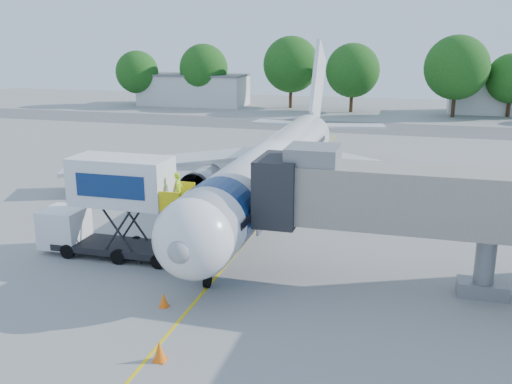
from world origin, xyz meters
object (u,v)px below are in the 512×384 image
(aircraft, at_px, (275,166))
(catering_hiloader, at_px, (112,207))
(ground_tug, at_px, (65,356))
(jet_bridge, at_px, (387,198))

(aircraft, distance_m, catering_hiloader, 12.77)
(catering_hiloader, relative_size, ground_tug, 2.41)
(jet_bridge, xyz_separation_m, catering_hiloader, (-14.26, -0.00, -1.58))
(jet_bridge, distance_m, catering_hiloader, 14.35)
(aircraft, relative_size, ground_tug, 10.72)
(aircraft, xyz_separation_m, jet_bridge, (7.99, -11.12, 1.39))
(catering_hiloader, bearing_deg, ground_tug, -69.59)
(jet_bridge, bearing_deg, ground_tug, -134.01)
(ground_tug, bearing_deg, catering_hiloader, 115.51)
(aircraft, height_order, jet_bridge, aircraft)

